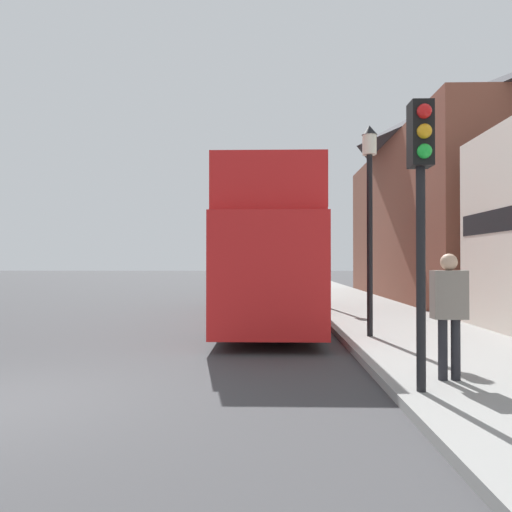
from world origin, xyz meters
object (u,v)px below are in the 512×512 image
pedestrian_nearest (449,304)px  lamp_post_second (323,215)px  traffic_signal (421,179)px  tour_bus (268,261)px  lamp_post_nearest (370,191)px  parked_car_ahead_of_bus (280,286)px

pedestrian_nearest → lamp_post_second: (-0.52, 11.73, 2.35)m
traffic_signal → tour_bus: bearing=102.6°
traffic_signal → lamp_post_nearest: lamp_post_nearest is taller
tour_bus → traffic_signal: (1.99, -8.88, 1.07)m
tour_bus → lamp_post_second: bearing=59.5°
traffic_signal → lamp_post_second: bearing=89.7°
tour_bus → lamp_post_nearest: lamp_post_nearest is taller
tour_bus → lamp_post_nearest: size_ratio=2.36×
tour_bus → traffic_signal: bearing=-77.5°
tour_bus → lamp_post_nearest: bearing=-60.5°
parked_car_ahead_of_bus → pedestrian_nearest: (2.03, -16.02, 0.54)m
lamp_post_nearest → tour_bus: bearing=119.5°
pedestrian_nearest → lamp_post_second: 11.97m
tour_bus → parked_car_ahead_of_bus: (0.55, 7.79, -1.15)m
traffic_signal → pedestrian_nearest: bearing=48.1°
lamp_post_nearest → lamp_post_second: (-0.24, 7.55, 0.15)m
lamp_post_nearest → lamp_post_second: 7.56m
tour_bus → traffic_signal: 9.17m
parked_car_ahead_of_bus → traffic_signal: (1.44, -16.68, 2.22)m
pedestrian_nearest → lamp_post_second: size_ratio=0.36×
traffic_signal → lamp_post_nearest: (0.31, 4.83, 0.53)m
parked_car_ahead_of_bus → traffic_signal: 16.89m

